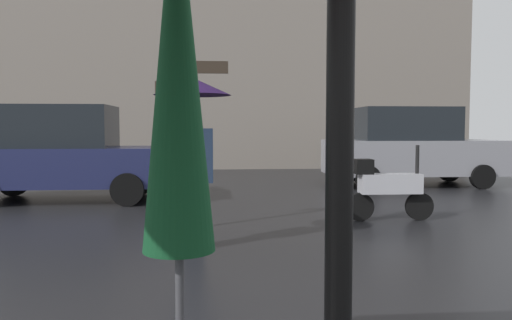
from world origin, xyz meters
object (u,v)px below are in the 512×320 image
pedestrian_with_umbrella (193,120)px  parked_scooter (387,187)px  parked_car_right (409,147)px  parked_car_left (62,153)px  folded_patio_umbrella_near (177,81)px  street_signpost (191,120)px

pedestrian_with_umbrella → parked_scooter: pedestrian_with_umbrella is taller
pedestrian_with_umbrella → parked_scooter: 3.65m
parked_scooter → pedestrian_with_umbrella: bearing=-140.7°
pedestrian_with_umbrella → parked_car_right: 8.46m
pedestrian_with_umbrella → parked_car_left: bearing=74.7°
folded_patio_umbrella_near → street_signpost: size_ratio=0.97×
pedestrian_with_umbrella → parked_car_left: pedestrian_with_umbrella is taller
parked_scooter → parked_car_left: (-5.96, 2.73, 0.43)m
folded_patio_umbrella_near → parked_car_left: bearing=109.3°
folded_patio_umbrella_near → parked_car_right: 12.02m
parked_scooter → parked_car_left: bearing=166.1°
folded_patio_umbrella_near → pedestrian_with_umbrella: size_ratio=1.21×
pedestrian_with_umbrella → parked_scooter: size_ratio=1.47×
pedestrian_with_umbrella → street_signpost: street_signpost is taller
folded_patio_umbrella_near → street_signpost: street_signpost is taller
street_signpost → parked_car_left: bearing=132.1°
pedestrian_with_umbrella → parked_car_right: pedestrian_with_umbrella is taller
parked_car_left → parked_car_right: 8.50m
folded_patio_umbrella_near → parked_car_left: (-3.03, 8.67, -0.72)m
pedestrian_with_umbrella → street_signpost: size_ratio=0.80×
folded_patio_umbrella_near → parked_car_left: size_ratio=0.61×
pedestrian_with_umbrella → parked_car_left: 5.30m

